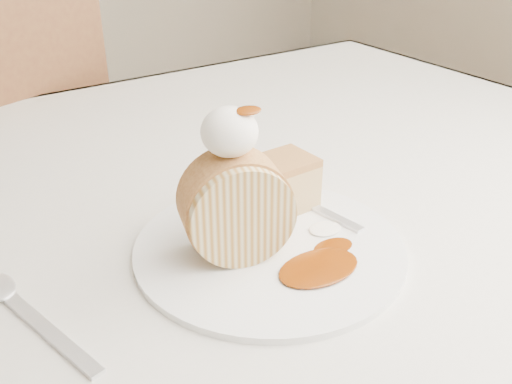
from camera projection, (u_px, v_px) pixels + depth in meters
table at (183, 243)px, 0.76m from camera, size 1.40×0.90×0.75m
plate at (270, 247)px, 0.58m from camera, size 0.29×0.29×0.01m
roulade_slice at (237, 208)px, 0.55m from camera, size 0.11×0.08×0.10m
cake_chunk at (285, 185)px, 0.64m from camera, size 0.06×0.06×0.05m
whipped_cream at (229, 132)px, 0.52m from camera, size 0.05×0.05×0.05m
caramel_drizzle at (248, 104)px, 0.51m from camera, size 0.03×0.02×0.01m
caramel_pool at (319, 267)px, 0.54m from camera, size 0.09×0.06×0.00m
fork at (320, 210)px, 0.64m from camera, size 0.05×0.17×0.00m
spoon at (51, 334)px, 0.47m from camera, size 0.07×0.17×0.00m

